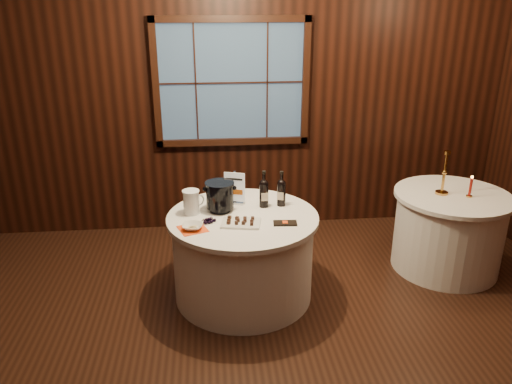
{
  "coord_description": "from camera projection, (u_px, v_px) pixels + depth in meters",
  "views": [
    {
      "loc": [
        -0.27,
        -2.83,
        2.48
      ],
      "look_at": [
        0.1,
        0.9,
        1.02
      ],
      "focal_mm": 35.0,
      "sensor_mm": 36.0,
      "label": 1
    }
  ],
  "objects": [
    {
      "name": "ground",
      "position": [
        254.0,
        371.0,
        3.55
      ],
      "size": [
        6.0,
        6.0,
        0.0
      ],
      "primitive_type": "plane",
      "color": "black",
      "rests_on": "ground"
    },
    {
      "name": "back_wall",
      "position": [
        232.0,
        92.0,
        5.29
      ],
      "size": [
        6.0,
        0.1,
        3.0
      ],
      "color": "black",
      "rests_on": "ground"
    },
    {
      "name": "main_table",
      "position": [
        243.0,
        256.0,
        4.33
      ],
      "size": [
        1.28,
        1.28,
        0.77
      ],
      "color": "white",
      "rests_on": "ground"
    },
    {
      "name": "side_table",
      "position": [
        448.0,
        231.0,
        4.79
      ],
      "size": [
        1.08,
        1.08,
        0.77
      ],
      "color": "white",
      "rests_on": "ground"
    },
    {
      "name": "sign_stand",
      "position": [
        235.0,
        193.0,
        4.41
      ],
      "size": [
        0.18,
        0.13,
        0.3
      ],
      "rotation": [
        0.0,
        0.0,
        -0.32
      ],
      "color": "#BABAC1",
      "rests_on": "main_table"
    },
    {
      "name": "port_bottle_left",
      "position": [
        264.0,
        191.0,
        4.32
      ],
      "size": [
        0.08,
        0.08,
        0.33
      ],
      "rotation": [
        0.0,
        0.0,
        0.06
      ],
      "color": "black",
      "rests_on": "main_table"
    },
    {
      "name": "port_bottle_right",
      "position": [
        281.0,
        191.0,
        4.35
      ],
      "size": [
        0.08,
        0.09,
        0.32
      ],
      "rotation": [
        0.0,
        0.0,
        -0.37
      ],
      "color": "black",
      "rests_on": "main_table"
    },
    {
      "name": "ice_bucket",
      "position": [
        220.0,
        196.0,
        4.25
      ],
      "size": [
        0.25,
        0.25,
        0.26
      ],
      "color": "black",
      "rests_on": "main_table"
    },
    {
      "name": "chocolate_plate",
      "position": [
        241.0,
        222.0,
        4.03
      ],
      "size": [
        0.34,
        0.26,
        0.04
      ],
      "rotation": [
        0.0,
        0.0,
        -0.18
      ],
      "color": "silver",
      "rests_on": "main_table"
    },
    {
      "name": "chocolate_box",
      "position": [
        285.0,
        223.0,
        4.03
      ],
      "size": [
        0.2,
        0.11,
        0.02
      ],
      "primitive_type": "cube",
      "rotation": [
        0.0,
        0.0,
        -0.08
      ],
      "color": "black",
      "rests_on": "main_table"
    },
    {
      "name": "grape_bunch",
      "position": [
        210.0,
        221.0,
        4.04
      ],
      "size": [
        0.18,
        0.1,
        0.04
      ],
      "rotation": [
        0.0,
        0.0,
        0.36
      ],
      "color": "black",
      "rests_on": "main_table"
    },
    {
      "name": "glass_pitcher",
      "position": [
        191.0,
        202.0,
        4.2
      ],
      "size": [
        0.19,
        0.15,
        0.21
      ],
      "rotation": [
        0.0,
        0.0,
        0.41
      ],
      "color": "white",
      "rests_on": "main_table"
    },
    {
      "name": "orange_napkin",
      "position": [
        193.0,
        229.0,
        3.95
      ],
      "size": [
        0.27,
        0.27,
        0.0
      ],
      "primitive_type": "cube",
      "rotation": [
        0.0,
        0.0,
        0.36
      ],
      "color": "#EA4713",
      "rests_on": "main_table"
    },
    {
      "name": "cracker_bowl",
      "position": [
        193.0,
        226.0,
        3.94
      ],
      "size": [
        0.18,
        0.18,
        0.04
      ],
      "primitive_type": "imported",
      "rotation": [
        0.0,
        0.0,
        -0.15
      ],
      "color": "silver",
      "rests_on": "orange_napkin"
    },
    {
      "name": "brass_candlestick",
      "position": [
        444.0,
        179.0,
        4.61
      ],
      "size": [
        0.12,
        0.12,
        0.42
      ],
      "color": "#C38B3D",
      "rests_on": "side_table"
    },
    {
      "name": "red_candle",
      "position": [
        470.0,
        189.0,
        4.56
      ],
      "size": [
        0.06,
        0.06,
        0.21
      ],
      "color": "#C38B3D",
      "rests_on": "side_table"
    }
  ]
}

